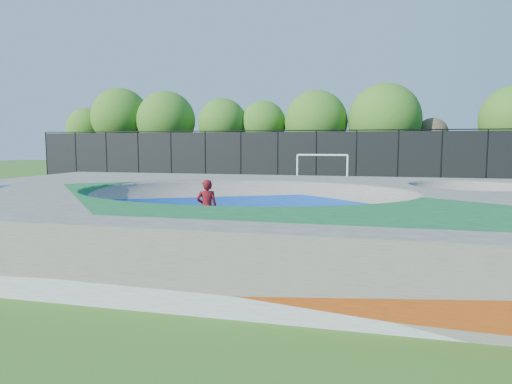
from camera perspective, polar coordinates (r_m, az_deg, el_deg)
ground at (r=14.91m, az=-1.49°, el=-5.41°), size 120.00×120.00×0.00m
skate_deck at (r=14.78m, az=-1.49°, el=-2.56°), size 22.00×14.00×1.50m
skater at (r=14.73m, az=-6.15°, el=-1.98°), size 0.78×0.64×1.83m
skateboard at (r=14.87m, az=-6.11°, el=-5.38°), size 0.81×0.42×0.05m
soccer_goal at (r=30.90m, az=8.27°, el=3.42°), size 3.46×0.12×2.29m
fence at (r=35.32m, az=7.53°, el=4.56°), size 48.09×0.09×4.04m
treeline at (r=39.81m, az=9.25°, el=8.79°), size 51.32×6.48×8.25m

